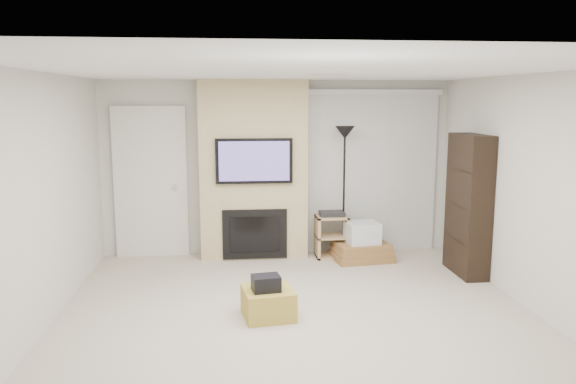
{
  "coord_description": "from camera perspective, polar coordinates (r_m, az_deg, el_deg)",
  "views": [
    {
      "loc": [
        -0.66,
        -5.3,
        2.24
      ],
      "look_at": [
        0.0,
        1.2,
        1.15
      ],
      "focal_mm": 35.0,
      "sensor_mm": 36.0,
      "label": 1
    }
  ],
  "objects": [
    {
      "name": "floor_lamp",
      "position": [
        7.9,
        5.76,
        3.81
      ],
      "size": [
        0.28,
        0.28,
        1.86
      ],
      "color": "black",
      "rests_on": "floor"
    },
    {
      "name": "wall_front",
      "position": [
        2.82,
        8.36,
        -11.23
      ],
      "size": [
        5.0,
        0.0,
        2.5
      ],
      "primitive_type": "cube",
      "rotation": [
        1.57,
        0.0,
        0.0
      ],
      "color": "silver",
      "rests_on": "ground"
    },
    {
      "name": "ottoman",
      "position": [
        5.92,
        -2.03,
        -11.2
      ],
      "size": [
        0.57,
        0.57,
        0.3
      ],
      "primitive_type": "cube",
      "rotation": [
        0.0,
        0.0,
        0.14
      ],
      "color": "#AC9237",
      "rests_on": "floor"
    },
    {
      "name": "wall_back",
      "position": [
        8.14,
        -1.11,
        2.48
      ],
      "size": [
        5.0,
        0.0,
        2.5
      ],
      "primitive_type": "cube",
      "rotation": [
        1.57,
        0.0,
        0.0
      ],
      "color": "silver",
      "rests_on": "ground"
    },
    {
      "name": "hvac_vent",
      "position": [
        6.2,
        4.15,
        11.82
      ],
      "size": [
        0.35,
        0.18,
        0.01
      ],
      "primitive_type": "cube",
      "color": "silver",
      "rests_on": "ceiling"
    },
    {
      "name": "av_stand",
      "position": [
        8.04,
        4.45,
        -4.18
      ],
      "size": [
        0.45,
        0.38,
        0.66
      ],
      "color": "tan",
      "rests_on": "floor"
    },
    {
      "name": "fireplace_wall",
      "position": [
        7.91,
        -3.51,
        2.16
      ],
      "size": [
        1.5,
        0.47,
        2.5
      ],
      "color": "tan",
      "rests_on": "floor"
    },
    {
      "name": "wall_right",
      "position": [
        6.25,
        24.67,
        -0.51
      ],
      "size": [
        0.0,
        5.5,
        2.5
      ],
      "primitive_type": "cube",
      "rotation": [
        1.57,
        0.0,
        1.57
      ],
      "color": "silver",
      "rests_on": "ground"
    },
    {
      "name": "black_bag",
      "position": [
        5.8,
        -2.25,
        -9.24
      ],
      "size": [
        0.31,
        0.26,
        0.16
      ],
      "primitive_type": "cube",
      "rotation": [
        0.0,
        0.0,
        0.14
      ],
      "color": "black",
      "rests_on": "ottoman"
    },
    {
      "name": "bookshelf",
      "position": [
        7.51,
        17.85,
        -1.27
      ],
      "size": [
        0.3,
        0.8,
        1.8
      ],
      "color": "black",
      "rests_on": "floor"
    },
    {
      "name": "wall_left",
      "position": [
        5.7,
        -24.54,
        -1.4
      ],
      "size": [
        0.0,
        5.5,
        2.5
      ],
      "primitive_type": "cube",
      "rotation": [
        1.57,
        0.0,
        1.57
      ],
      "color": "silver",
      "rests_on": "ground"
    },
    {
      "name": "entry_door",
      "position": [
        8.18,
        -13.75,
        0.86
      ],
      "size": [
        1.02,
        0.11,
        2.14
      ],
      "color": "silver",
      "rests_on": "floor"
    },
    {
      "name": "box_stack",
      "position": [
        7.98,
        7.5,
        -5.4
      ],
      "size": [
        0.87,
        0.7,
        0.53
      ],
      "color": "olive",
      "rests_on": "floor"
    },
    {
      "name": "vertical_blinds",
      "position": [
        8.32,
        8.59,
        2.69
      ],
      "size": [
        1.98,
        0.1,
        2.37
      ],
      "color": "silver",
      "rests_on": "floor"
    },
    {
      "name": "ceiling",
      "position": [
        5.35,
        1.34,
        12.25
      ],
      "size": [
        5.0,
        5.5,
        0.0
      ],
      "primitive_type": "cube",
      "color": "white",
      "rests_on": "wall_back"
    },
    {
      "name": "floor",
      "position": [
        5.79,
        1.24,
        -13.28
      ],
      "size": [
        5.0,
        5.5,
        0.0
      ],
      "primitive_type": "cube",
      "color": "#BDB09C",
      "rests_on": "ground"
    }
  ]
}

